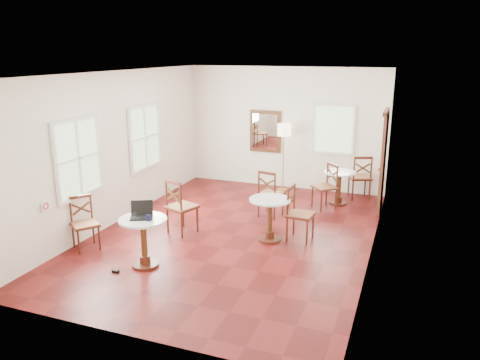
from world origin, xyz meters
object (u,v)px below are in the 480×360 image
(chair_mid_a, at_px, (270,194))
(laptop, at_px, (142,213))
(chair_near_a, at_px, (181,206))
(chair_back_a, at_px, (360,177))
(mouse, at_px, (142,218))
(cafe_table_near, at_px, (144,237))
(navy_mug, at_px, (149,218))
(water_glass, at_px, (135,216))
(floor_lamp, at_px, (284,134))
(chair_near_b, at_px, (85,223))
(power_adapter, at_px, (116,271))
(chair_back_b, at_px, (326,186))
(cafe_table_back, at_px, (339,184))
(cafe_table_mid, at_px, (270,215))
(chair_mid_b, at_px, (299,214))

(chair_mid_a, xyz_separation_m, laptop, (-1.27, -2.90, 0.37))
(chair_near_a, xyz_separation_m, chair_mid_a, (1.31, 1.48, -0.03))
(chair_back_a, distance_m, mouse, 5.66)
(cafe_table_near, height_order, navy_mug, navy_mug)
(water_glass, bearing_deg, floor_lamp, 77.75)
(chair_near_b, xyz_separation_m, mouse, (1.36, -0.28, 0.36))
(laptop, height_order, water_glass, laptop)
(power_adapter, bearing_deg, chair_back_b, 59.78)
(chair_near_b, bearing_deg, chair_back_a, -5.38)
(floor_lamp, bearing_deg, cafe_table_near, -101.08)
(cafe_table_back, relative_size, chair_near_b, 0.81)
(floor_lamp, bearing_deg, chair_back_a, -0.13)
(chair_mid_a, distance_m, navy_mug, 3.21)
(chair_mid_a, relative_size, water_glass, 9.93)
(chair_near_a, height_order, chair_mid_a, chair_near_a)
(cafe_table_near, distance_m, laptop, 0.38)
(chair_near_a, bearing_deg, cafe_table_mid, -151.56)
(laptop, bearing_deg, cafe_table_back, 33.49)
(chair_back_a, height_order, floor_lamp, floor_lamp)
(chair_near_b, height_order, power_adapter, chair_near_b)
(cafe_table_near, height_order, chair_back_a, chair_back_a)
(mouse, bearing_deg, floor_lamp, 63.45)
(mouse, bearing_deg, chair_mid_a, 52.56)
(cafe_table_near, bearing_deg, navy_mug, -13.23)
(chair_mid_a, bearing_deg, navy_mug, 81.89)
(chair_near_a, distance_m, chair_mid_a, 1.98)
(chair_near_a, height_order, power_adapter, chair_near_a)
(cafe_table_near, relative_size, navy_mug, 6.93)
(cafe_table_back, relative_size, chair_mid_b, 0.75)
(cafe_table_back, distance_m, chair_back_a, 0.69)
(chair_back_a, bearing_deg, mouse, 38.95)
(cafe_table_back, xyz_separation_m, laptop, (-2.48, -4.24, 0.40))
(floor_lamp, bearing_deg, chair_near_b, -116.35)
(chair_mid_a, bearing_deg, chair_mid_b, 141.89)
(cafe_table_back, distance_m, power_adapter, 5.44)
(floor_lamp, distance_m, power_adapter, 5.59)
(laptop, distance_m, water_glass, 0.12)
(mouse, bearing_deg, cafe_table_mid, 32.60)
(mouse, bearing_deg, laptop, 110.28)
(chair_mid_a, xyz_separation_m, water_glass, (-1.32, -3.00, 0.36))
(chair_near_a, distance_m, power_adapter, 1.94)
(floor_lamp, distance_m, laptop, 4.96)
(mouse, bearing_deg, chair_near_b, 152.79)
(cafe_table_back, relative_size, water_glass, 7.51)
(cafe_table_back, height_order, water_glass, water_glass)
(chair_back_b, bearing_deg, power_adapter, -73.80)
(chair_back_b, relative_size, mouse, 9.25)
(chair_near_a, relative_size, navy_mug, 9.08)
(cafe_table_mid, distance_m, water_glass, 2.47)
(cafe_table_back, bearing_deg, cafe_table_near, -119.35)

